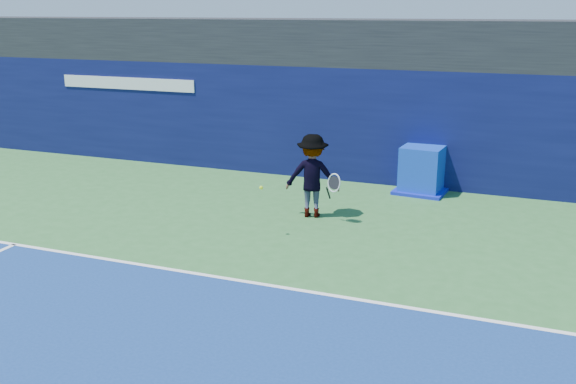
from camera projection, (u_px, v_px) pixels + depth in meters
name	position (u px, v px, depth m)	size (l,w,h in m)	color
ground	(148.00, 372.00, 8.22)	(80.00, 80.00, 0.00)	#2E6630
baseline	(246.00, 281.00, 10.91)	(24.00, 0.10, 0.01)	white
stadium_band	(372.00, 42.00, 17.56)	(36.00, 3.00, 1.20)	black
back_wall_assembly	(360.00, 124.00, 17.24)	(36.00, 1.03, 3.00)	#0B0F3D
equipment_cart	(422.00, 171.00, 16.14)	(1.34, 1.34, 1.18)	#0C32B3
tennis_player	(312.00, 176.00, 14.14)	(1.42, 0.92, 1.86)	white
tennis_ball	(261.00, 188.00, 12.81)	(0.08, 0.08, 0.08)	#B7DB18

